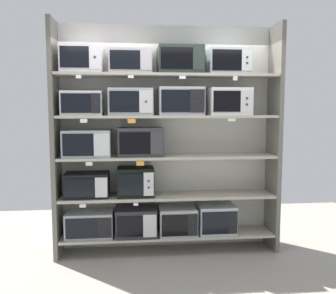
{
  "coord_description": "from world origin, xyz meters",
  "views": [
    {
      "loc": [
        -0.43,
        -4.35,
        1.74
      ],
      "look_at": [
        0.0,
        0.0,
        1.27
      ],
      "focal_mm": 39.79,
      "sensor_mm": 36.0,
      "label": 1
    }
  ],
  "objects_px": {
    "microwave_7": "(141,142)",
    "microwave_9": "(131,102)",
    "microwave_6": "(87,143)",
    "microwave_14": "(180,60)",
    "microwave_1": "(136,221)",
    "microwave_13": "(130,62)",
    "microwave_8": "(83,103)",
    "microwave_15": "(228,62)",
    "microwave_4": "(87,185)",
    "microwave_5": "(136,182)",
    "microwave_12": "(82,59)",
    "microwave_10": "(181,101)",
    "microwave_0": "(90,224)",
    "microwave_2": "(177,220)",
    "microwave_11": "(228,102)",
    "microwave_3": "(216,218)"
  },
  "relations": [
    {
      "from": "microwave_2",
      "to": "microwave_7",
      "type": "relative_size",
      "value": 0.85
    },
    {
      "from": "microwave_6",
      "to": "microwave_14",
      "type": "xyz_separation_m",
      "value": [
        1.07,
        0.0,
        0.95
      ]
    },
    {
      "from": "microwave_0",
      "to": "microwave_2",
      "type": "height_order",
      "value": "microwave_2"
    },
    {
      "from": "microwave_4",
      "to": "microwave_11",
      "type": "bearing_deg",
      "value": -0.0
    },
    {
      "from": "microwave_3",
      "to": "microwave_11",
      "type": "distance_m",
      "value": 1.42
    },
    {
      "from": "microwave_6",
      "to": "microwave_10",
      "type": "height_order",
      "value": "microwave_10"
    },
    {
      "from": "microwave_7",
      "to": "microwave_11",
      "type": "distance_m",
      "value": 1.14
    },
    {
      "from": "microwave_6",
      "to": "microwave_9",
      "type": "bearing_deg",
      "value": 0.01
    },
    {
      "from": "microwave_5",
      "to": "microwave_8",
      "type": "bearing_deg",
      "value": -179.98
    },
    {
      "from": "microwave_4",
      "to": "microwave_5",
      "type": "height_order",
      "value": "microwave_5"
    },
    {
      "from": "microwave_6",
      "to": "microwave_7",
      "type": "relative_size",
      "value": 1.03
    },
    {
      "from": "microwave_1",
      "to": "microwave_12",
      "type": "xyz_separation_m",
      "value": [
        -0.59,
        0.0,
        1.9
      ]
    },
    {
      "from": "microwave_5",
      "to": "microwave_7",
      "type": "height_order",
      "value": "microwave_7"
    },
    {
      "from": "microwave_11",
      "to": "microwave_4",
      "type": "bearing_deg",
      "value": 180.0
    },
    {
      "from": "microwave_1",
      "to": "microwave_13",
      "type": "bearing_deg",
      "value": -179.84
    },
    {
      "from": "microwave_2",
      "to": "microwave_13",
      "type": "distance_m",
      "value": 1.95
    },
    {
      "from": "microwave_2",
      "to": "microwave_10",
      "type": "xyz_separation_m",
      "value": [
        0.04,
        0.0,
        1.43
      ]
    },
    {
      "from": "microwave_13",
      "to": "microwave_14",
      "type": "bearing_deg",
      "value": 0.0
    },
    {
      "from": "microwave_7",
      "to": "microwave_13",
      "type": "distance_m",
      "value": 0.93
    },
    {
      "from": "microwave_9",
      "to": "microwave_10",
      "type": "height_order",
      "value": "microwave_10"
    },
    {
      "from": "microwave_6",
      "to": "microwave_8",
      "type": "bearing_deg",
      "value": -179.98
    },
    {
      "from": "microwave_0",
      "to": "microwave_12",
      "type": "relative_size",
      "value": 1.19
    },
    {
      "from": "microwave_3",
      "to": "microwave_9",
      "type": "distance_m",
      "value": 1.74
    },
    {
      "from": "microwave_7",
      "to": "microwave_9",
      "type": "relative_size",
      "value": 1.04
    },
    {
      "from": "microwave_14",
      "to": "microwave_15",
      "type": "bearing_deg",
      "value": -0.02
    },
    {
      "from": "microwave_1",
      "to": "microwave_8",
      "type": "distance_m",
      "value": 1.52
    },
    {
      "from": "microwave_3",
      "to": "microwave_6",
      "type": "relative_size",
      "value": 0.83
    },
    {
      "from": "microwave_1",
      "to": "microwave_5",
      "type": "relative_size",
      "value": 1.12
    },
    {
      "from": "microwave_0",
      "to": "microwave_3",
      "type": "bearing_deg",
      "value": -0.0
    },
    {
      "from": "microwave_1",
      "to": "microwave_13",
      "type": "height_order",
      "value": "microwave_13"
    },
    {
      "from": "microwave_9",
      "to": "microwave_15",
      "type": "relative_size",
      "value": 1.03
    },
    {
      "from": "microwave_5",
      "to": "microwave_15",
      "type": "distance_m",
      "value": 1.78
    },
    {
      "from": "microwave_4",
      "to": "microwave_7",
      "type": "distance_m",
      "value": 0.8
    },
    {
      "from": "microwave_4",
      "to": "microwave_12",
      "type": "bearing_deg",
      "value": -180.0
    },
    {
      "from": "microwave_7",
      "to": "microwave_15",
      "type": "distance_m",
      "value": 1.39
    },
    {
      "from": "microwave_8",
      "to": "microwave_15",
      "type": "bearing_deg",
      "value": -0.0
    },
    {
      "from": "microwave_6",
      "to": "microwave_7",
      "type": "height_order",
      "value": "microwave_7"
    },
    {
      "from": "microwave_8",
      "to": "microwave_6",
      "type": "bearing_deg",
      "value": 0.02
    },
    {
      "from": "microwave_4",
      "to": "microwave_9",
      "type": "bearing_deg",
      "value": -0.02
    },
    {
      "from": "microwave_0",
      "to": "microwave_4",
      "type": "bearing_deg",
      "value": 179.19
    },
    {
      "from": "microwave_7",
      "to": "microwave_10",
      "type": "xyz_separation_m",
      "value": [
        0.47,
        -0.0,
        0.47
      ]
    },
    {
      "from": "microwave_7",
      "to": "microwave_10",
      "type": "distance_m",
      "value": 0.67
    },
    {
      "from": "microwave_2",
      "to": "microwave_6",
      "type": "xyz_separation_m",
      "value": [
        -1.05,
        0.0,
        0.94
      ]
    },
    {
      "from": "microwave_7",
      "to": "microwave_5",
      "type": "bearing_deg",
      "value": 179.97
    },
    {
      "from": "microwave_5",
      "to": "microwave_6",
      "type": "relative_size",
      "value": 0.79
    },
    {
      "from": "microwave_6",
      "to": "microwave_4",
      "type": "bearing_deg",
      "value": 179.0
    },
    {
      "from": "microwave_5",
      "to": "microwave_11",
      "type": "relative_size",
      "value": 0.88
    },
    {
      "from": "microwave_2",
      "to": "microwave_12",
      "type": "distance_m",
      "value": 2.19
    },
    {
      "from": "microwave_14",
      "to": "microwave_1",
      "type": "bearing_deg",
      "value": 179.99
    },
    {
      "from": "microwave_12",
      "to": "microwave_15",
      "type": "bearing_deg",
      "value": -0.01
    }
  ]
}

